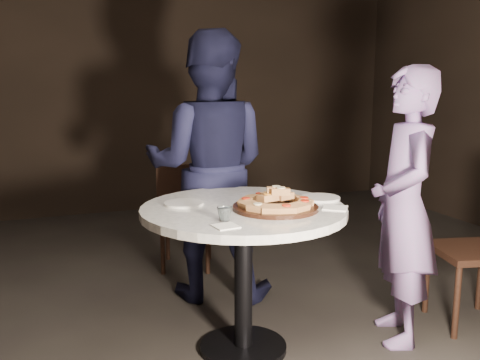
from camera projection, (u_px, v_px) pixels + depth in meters
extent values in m
plane|color=black|center=(269.00, 353.00, 2.84)|extent=(7.00, 7.00, 0.00)
cylinder|color=black|center=(243.00, 347.00, 2.88)|extent=(0.53, 0.53, 0.03)
cylinder|color=black|center=(243.00, 280.00, 2.81)|extent=(0.11, 0.11, 0.73)
cylinder|color=silver|center=(243.00, 211.00, 2.74)|extent=(1.21, 1.21, 0.04)
cylinder|color=black|center=(275.00, 207.00, 2.68)|extent=(0.52, 0.52, 0.02)
cube|color=#AC7442|center=(304.00, 201.00, 2.70)|extent=(0.08, 0.09, 0.04)
cylinder|color=red|center=(304.00, 198.00, 2.69)|extent=(0.04, 0.04, 0.01)
cube|color=#AC7442|center=(297.00, 199.00, 2.76)|extent=(0.10, 0.11, 0.04)
cube|color=#AC7442|center=(286.00, 197.00, 2.81)|extent=(0.11, 0.12, 0.04)
cylinder|color=beige|center=(286.00, 193.00, 2.80)|extent=(0.06, 0.06, 0.01)
cube|color=#AC7442|center=(272.00, 196.00, 2.82)|extent=(0.11, 0.10, 0.04)
cube|color=#AC7442|center=(260.00, 197.00, 2.80)|extent=(0.10, 0.08, 0.04)
cylinder|color=red|center=(260.00, 193.00, 2.80)|extent=(0.05, 0.05, 0.01)
cube|color=#AC7442|center=(250.00, 199.00, 2.75)|extent=(0.11, 0.11, 0.04)
cube|color=#AC7442|center=(246.00, 202.00, 2.68)|extent=(0.11, 0.12, 0.04)
cylinder|color=red|center=(246.00, 198.00, 2.68)|extent=(0.06, 0.06, 0.01)
cube|color=#AC7442|center=(249.00, 205.00, 2.62)|extent=(0.08, 0.10, 0.04)
cube|color=#AC7442|center=(258.00, 208.00, 2.56)|extent=(0.11, 0.12, 0.04)
cylinder|color=beige|center=(258.00, 204.00, 2.56)|extent=(0.06, 0.06, 0.01)
cube|color=#AC7442|center=(271.00, 209.00, 2.53)|extent=(0.11, 0.10, 0.04)
cube|color=#AC7442|center=(286.00, 209.00, 2.53)|extent=(0.11, 0.09, 0.04)
cylinder|color=red|center=(286.00, 205.00, 2.53)|extent=(0.05, 0.05, 0.01)
cube|color=#AC7442|center=(298.00, 207.00, 2.57)|extent=(0.11, 0.10, 0.04)
cube|color=#AC7442|center=(305.00, 205.00, 2.63)|extent=(0.11, 0.12, 0.04)
cylinder|color=red|center=(305.00, 201.00, 2.62)|extent=(0.06, 0.06, 0.01)
cube|color=#AC7442|center=(283.00, 196.00, 2.69)|extent=(0.11, 0.09, 0.03)
cylinder|color=#2D6B1E|center=(283.00, 192.00, 2.69)|extent=(0.05, 0.05, 0.01)
cube|color=#AC7442|center=(270.00, 195.00, 2.71)|extent=(0.11, 0.11, 0.03)
cylinder|color=beige|center=(270.00, 191.00, 2.70)|extent=(0.06, 0.06, 0.01)
cube|color=#AC7442|center=(268.00, 198.00, 2.64)|extent=(0.10, 0.09, 0.04)
cylinder|color=orange|center=(268.00, 194.00, 2.64)|extent=(0.05, 0.05, 0.01)
cube|color=#AC7442|center=(276.00, 190.00, 2.68)|extent=(0.11, 0.10, 0.04)
cylinder|color=beige|center=(276.00, 186.00, 2.68)|extent=(0.05, 0.05, 0.01)
cube|color=#AC7442|center=(281.00, 192.00, 2.64)|extent=(0.11, 0.10, 0.04)
cylinder|color=beige|center=(281.00, 188.00, 2.64)|extent=(0.06, 0.06, 0.01)
cylinder|color=white|center=(184.00, 203.00, 2.78)|extent=(0.26, 0.26, 0.01)
cylinder|color=white|center=(320.00, 198.00, 2.91)|extent=(0.24, 0.24, 0.01)
imported|color=silver|center=(225.00, 214.00, 2.45)|extent=(0.09, 0.09, 0.07)
cube|color=white|center=(226.00, 226.00, 2.36)|extent=(0.12, 0.12, 0.01)
cube|color=white|center=(335.00, 208.00, 2.70)|extent=(0.16, 0.16, 0.01)
cube|color=black|center=(186.00, 214.00, 4.11)|extent=(0.50, 0.50, 0.04)
cube|color=black|center=(184.00, 193.00, 3.88)|extent=(0.38, 0.16, 0.42)
cylinder|color=black|center=(209.00, 234.00, 4.32)|extent=(0.04, 0.04, 0.42)
cylinder|color=black|center=(167.00, 234.00, 4.31)|extent=(0.04, 0.04, 0.42)
cylinder|color=black|center=(208.00, 247.00, 3.99)|extent=(0.04, 0.04, 0.42)
cylinder|color=black|center=(163.00, 247.00, 3.98)|extent=(0.04, 0.04, 0.42)
cube|color=black|center=(472.00, 251.00, 3.13)|extent=(0.50, 0.50, 0.04)
cylinder|color=black|center=(427.00, 278.00, 3.32)|extent=(0.04, 0.04, 0.45)
cylinder|color=black|center=(457.00, 301.00, 2.97)|extent=(0.04, 0.04, 0.45)
cylinder|color=black|center=(480.00, 275.00, 3.37)|extent=(0.04, 0.04, 0.45)
imported|color=black|center=(208.00, 167.00, 3.49)|extent=(1.05, 0.95, 1.75)
imported|color=slate|center=(404.00, 207.00, 2.90)|extent=(0.54, 0.65, 1.51)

